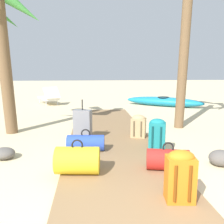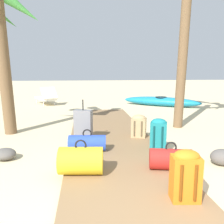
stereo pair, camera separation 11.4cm
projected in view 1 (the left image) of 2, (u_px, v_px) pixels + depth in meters
name	position (u px, v px, depth m)	size (l,w,h in m)	color
ground_plane	(113.00, 150.00, 4.58)	(60.00, 60.00, 0.00)	beige
boardwalk	(110.00, 138.00, 5.27)	(1.70, 7.08, 0.08)	olive
backpack_orange	(180.00, 175.00, 2.62)	(0.33, 0.27, 0.58)	orange
duffel_bag_yellow	(78.00, 160.00, 3.34)	(0.64, 0.44, 0.49)	gold
duffel_bag_red	(168.00, 159.00, 3.47)	(0.65, 0.42, 0.41)	red
suitcase_grey	(83.00, 125.00, 4.89)	(0.39, 0.28, 0.84)	slate
backpack_teal	(157.00, 133.00, 4.33)	(0.35, 0.30, 0.57)	#197A7F
duffel_bag_blue	(86.00, 143.00, 4.30)	(0.68, 0.35, 0.40)	#2847B7
backpack_tan	(138.00, 125.00, 5.16)	(0.37, 0.34, 0.48)	tan
lounge_chair	(49.00, 97.00, 10.58)	(1.19, 1.66, 0.78)	white
kayak	(163.00, 101.00, 10.10)	(3.11, 2.32, 0.39)	teal
rock_right_near	(221.00, 158.00, 3.82)	(0.33, 0.37, 0.26)	#5B5651
rock_left_far	(4.00, 153.00, 4.12)	(0.34, 0.38, 0.20)	#5B5651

